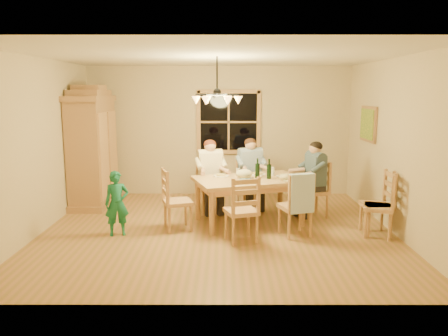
{
  "coord_description": "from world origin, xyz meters",
  "views": [
    {
      "loc": [
        0.11,
        -6.71,
        2.18
      ],
      "look_at": [
        0.1,
        0.1,
        0.98
      ],
      "focal_mm": 35.0,
      "sensor_mm": 36.0,
      "label": 1
    }
  ],
  "objects_px": {
    "chair_near_left": "(241,221)",
    "chair_end_right": "(313,200)",
    "chair_near_right": "(295,216)",
    "adult_slate_man": "(314,170)",
    "dining_table": "(249,184)",
    "chair_far_left": "(210,196)",
    "wine_bottle_a": "(257,168)",
    "chandelier": "(217,98)",
    "wine_bottle_b": "(269,169)",
    "chair_spare_front": "(378,217)",
    "adult_plaid_man": "(250,165)",
    "child": "(117,203)",
    "adult_woman": "(210,167)",
    "chair_spare_back": "(376,215)",
    "chair_far_right": "(250,193)",
    "armoire": "(93,151)",
    "chair_end_left": "(178,211)"
  },
  "relations": [
    {
      "from": "chair_near_right",
      "to": "wine_bottle_b",
      "type": "distance_m",
      "value": 0.95
    },
    {
      "from": "wine_bottle_b",
      "to": "chair_near_left",
      "type": "bearing_deg",
      "value": -118.47
    },
    {
      "from": "wine_bottle_a",
      "to": "chair_end_left",
      "type": "bearing_deg",
      "value": -162.14
    },
    {
      "from": "dining_table",
      "to": "adult_slate_man",
      "type": "xyz_separation_m",
      "value": [
        1.15,
        0.37,
        0.18
      ]
    },
    {
      "from": "chair_end_right",
      "to": "adult_slate_man",
      "type": "distance_m",
      "value": 0.54
    },
    {
      "from": "adult_slate_man",
      "to": "chair_spare_front",
      "type": "relative_size",
      "value": 0.88
    },
    {
      "from": "adult_plaid_man",
      "to": "wine_bottle_b",
      "type": "xyz_separation_m",
      "value": [
        0.25,
        -0.9,
        0.08
      ]
    },
    {
      "from": "child",
      "to": "adult_woman",
      "type": "bearing_deg",
      "value": 26.36
    },
    {
      "from": "adult_plaid_man",
      "to": "wine_bottle_a",
      "type": "distance_m",
      "value": 0.85
    },
    {
      "from": "chair_end_left",
      "to": "wine_bottle_a",
      "type": "distance_m",
      "value": 1.49
    },
    {
      "from": "armoire",
      "to": "wine_bottle_a",
      "type": "relative_size",
      "value": 6.97
    },
    {
      "from": "chair_near_left",
      "to": "adult_slate_man",
      "type": "relative_size",
      "value": 1.13
    },
    {
      "from": "chair_near_left",
      "to": "wine_bottle_a",
      "type": "xyz_separation_m",
      "value": [
        0.3,
        0.97,
        0.62
      ]
    },
    {
      "from": "chair_near_right",
      "to": "adult_slate_man",
      "type": "height_order",
      "value": "adult_slate_man"
    },
    {
      "from": "dining_table",
      "to": "wine_bottle_a",
      "type": "relative_size",
      "value": 6.02
    },
    {
      "from": "chair_far_left",
      "to": "chair_end_left",
      "type": "bearing_deg",
      "value": 46.74
    },
    {
      "from": "chair_far_left",
      "to": "chair_spare_front",
      "type": "height_order",
      "value": "same"
    },
    {
      "from": "chair_end_right",
      "to": "chair_spare_front",
      "type": "xyz_separation_m",
      "value": [
        0.77,
        -1.06,
        0.0
      ]
    },
    {
      "from": "wine_bottle_b",
      "to": "chair_spare_front",
      "type": "xyz_separation_m",
      "value": [
        1.6,
        -0.67,
        -0.62
      ]
    },
    {
      "from": "chair_end_right",
      "to": "chair_near_left",
      "type": "bearing_deg",
      "value": 116.57
    },
    {
      "from": "adult_plaid_man",
      "to": "chair_spare_back",
      "type": "xyz_separation_m",
      "value": [
        1.86,
        -1.47,
        -0.54
      ]
    },
    {
      "from": "chair_near_left",
      "to": "chair_end_right",
      "type": "height_order",
      "value": "same"
    },
    {
      "from": "chair_far_left",
      "to": "chair_end_right",
      "type": "xyz_separation_m",
      "value": [
        1.82,
        -0.28,
        0.0
      ]
    },
    {
      "from": "chair_near_right",
      "to": "chair_far_right",
      "type": "bearing_deg",
      "value": 93.37
    },
    {
      "from": "dining_table",
      "to": "wine_bottle_b",
      "type": "xyz_separation_m",
      "value": [
        0.32,
        -0.02,
        0.27
      ]
    },
    {
      "from": "chair_far_left",
      "to": "wine_bottle_a",
      "type": "distance_m",
      "value": 1.18
    },
    {
      "from": "chandelier",
      "to": "wine_bottle_b",
      "type": "distance_m",
      "value": 1.47
    },
    {
      "from": "adult_slate_man",
      "to": "chair_far_right",
      "type": "bearing_deg",
      "value": 46.64
    },
    {
      "from": "chair_far_right",
      "to": "adult_slate_man",
      "type": "xyz_separation_m",
      "value": [
        1.08,
        -0.52,
        0.54
      ]
    },
    {
      "from": "armoire",
      "to": "child",
      "type": "distance_m",
      "value": 2.14
    },
    {
      "from": "chair_near_left",
      "to": "wine_bottle_a",
      "type": "bearing_deg",
      "value": 54.86
    },
    {
      "from": "chair_near_left",
      "to": "chair_spare_front",
      "type": "relative_size",
      "value": 1.0
    },
    {
      "from": "chair_far_left",
      "to": "adult_plaid_man",
      "type": "bearing_deg",
      "value": 180.0
    },
    {
      "from": "adult_slate_man",
      "to": "chair_spare_back",
      "type": "bearing_deg",
      "value": -158.51
    },
    {
      "from": "chair_near_left",
      "to": "wine_bottle_a",
      "type": "height_order",
      "value": "wine_bottle_a"
    },
    {
      "from": "chandelier",
      "to": "chair_near_left",
      "type": "bearing_deg",
      "value": -56.61
    },
    {
      "from": "chair_far_right",
      "to": "chair_spare_back",
      "type": "distance_m",
      "value": 2.36
    },
    {
      "from": "chair_end_left",
      "to": "chair_spare_front",
      "type": "bearing_deg",
      "value": 66.37
    },
    {
      "from": "chandelier",
      "to": "chair_spare_back",
      "type": "bearing_deg",
      "value": -4.74
    },
    {
      "from": "chair_far_right",
      "to": "chair_end_left",
      "type": "distance_m",
      "value": 1.76
    },
    {
      "from": "chair_far_right",
      "to": "chair_end_right",
      "type": "xyz_separation_m",
      "value": [
        1.08,
        -0.52,
        0.0
      ]
    },
    {
      "from": "chair_spare_back",
      "to": "chair_near_left",
      "type": "bearing_deg",
      "value": 97.62
    },
    {
      "from": "chair_spare_back",
      "to": "chair_near_right",
      "type": "bearing_deg",
      "value": 91.75
    },
    {
      "from": "adult_plaid_man",
      "to": "chair_spare_back",
      "type": "bearing_deg",
      "value": 123.95
    },
    {
      "from": "chair_far_left",
      "to": "wine_bottle_a",
      "type": "xyz_separation_m",
      "value": [
        0.8,
        -0.6,
        0.62
      ]
    },
    {
      "from": "chair_spare_back",
      "to": "chair_far_left",
      "type": "bearing_deg",
      "value": 63.03
    },
    {
      "from": "chair_far_right",
      "to": "armoire",
      "type": "bearing_deg",
      "value": -24.11
    },
    {
      "from": "chair_far_left",
      "to": "chair_spare_front",
      "type": "bearing_deg",
      "value": 134.95
    },
    {
      "from": "chair_far_left",
      "to": "chair_end_right",
      "type": "height_order",
      "value": "same"
    },
    {
      "from": "dining_table",
      "to": "chair_near_left",
      "type": "xyz_separation_m",
      "value": [
        -0.16,
        -0.92,
        -0.35
      ]
    }
  ]
}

